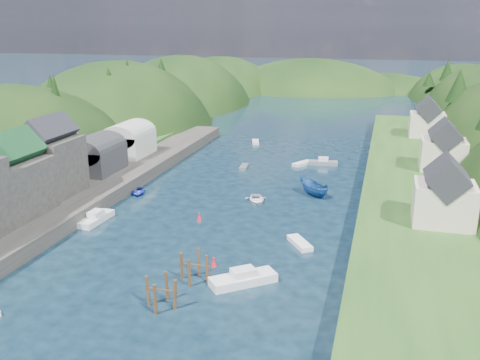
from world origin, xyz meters
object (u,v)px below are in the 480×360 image
(piling_cluster_near, at_px, (161,295))
(channel_buoy_near, at_px, (214,262))
(channel_buoy_far, at_px, (199,217))
(piling_cluster_far, at_px, (194,270))

(piling_cluster_near, height_order, channel_buoy_near, piling_cluster_near)
(piling_cluster_near, xyz_separation_m, channel_buoy_far, (-4.26, 22.49, -0.78))
(piling_cluster_far, bearing_deg, channel_buoy_near, 76.39)
(piling_cluster_far, xyz_separation_m, channel_buoy_far, (-5.36, 16.53, -0.73))
(channel_buoy_near, bearing_deg, piling_cluster_far, -103.61)
(channel_buoy_near, relative_size, channel_buoy_far, 1.00)
(piling_cluster_far, xyz_separation_m, channel_buoy_near, (0.90, 3.70, -0.73))
(channel_buoy_near, bearing_deg, piling_cluster_near, -101.71)
(piling_cluster_near, xyz_separation_m, piling_cluster_far, (1.11, 5.96, -0.05))
(piling_cluster_near, bearing_deg, channel_buoy_near, 78.29)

